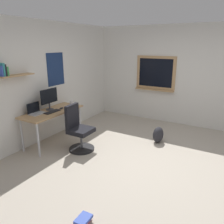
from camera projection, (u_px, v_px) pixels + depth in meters
The scene contains 12 objects.
ground_plane at pixel (145, 161), 4.21m from camera, with size 5.20×5.20×0.00m, color #ADA393.
wall_back at pixel (45, 82), 5.00m from camera, with size 5.00×0.30×2.60m.
wall_right at pixel (182, 76), 5.87m from camera, with size 0.22×5.00×2.60m.
desk at pixel (52, 114), 4.82m from camera, with size 1.41×0.59×0.73m.
office_chair at pixel (78, 131), 4.57m from camera, with size 0.52×0.52×0.95m.
laptop at pixel (36, 111), 4.59m from camera, with size 0.31×0.21×0.23m.
monitor_primary at pixel (49, 98), 4.80m from camera, with size 0.46×0.17×0.46m.
keyboard at pixel (52, 112), 4.70m from camera, with size 0.37×0.13×0.02m, color black.
computer_mouse at pixel (61, 108), 4.93m from camera, with size 0.10×0.06×0.03m, color #262628.
coffee_mug at pixel (71, 103), 5.28m from camera, with size 0.08×0.08×0.09m, color silver.
backpack at pixel (158, 135), 4.96m from camera, with size 0.32×0.22×0.36m, color #232328.
book_stack_on_floor at pixel (83, 220), 2.73m from camera, with size 0.24×0.21×0.10m.
Camera 1 is at (-3.56, -1.34, 2.11)m, focal length 35.85 mm.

